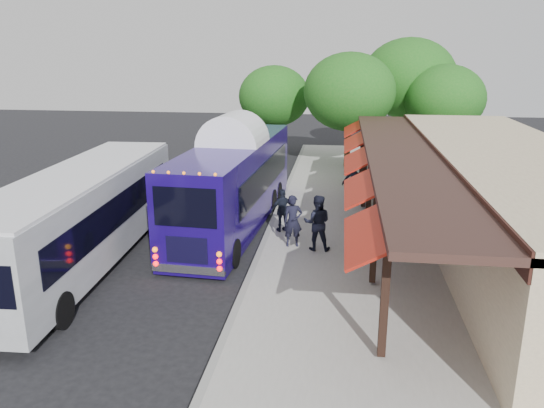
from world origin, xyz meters
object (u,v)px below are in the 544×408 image
at_px(ped_d, 355,180).
at_px(sign_board, 359,224).
at_px(coach_bus, 234,179).
at_px(ped_a, 293,221).
at_px(ped_c, 283,210).
at_px(city_bus, 81,215).
at_px(ped_b, 317,223).

xyz_separation_m(ped_d, sign_board, (0.05, -6.13, -0.15)).
bearing_deg(ped_d, coach_bus, 56.72).
bearing_deg(sign_board, ped_a, -159.29).
relative_size(ped_a, sign_board, 1.58).
distance_m(ped_c, ped_d, 5.72).
height_order(city_bus, ped_d, city_bus).
xyz_separation_m(ped_a, sign_board, (2.32, 0.39, -0.13)).
relative_size(coach_bus, sign_board, 9.79).
bearing_deg(ped_d, sign_board, 107.21).
xyz_separation_m(city_bus, sign_board, (9.00, 2.66, -0.80)).
bearing_deg(city_bus, ped_a, 16.38).
relative_size(ped_c, ped_d, 0.89).
distance_m(ped_d, sign_board, 6.13).
bearing_deg(ped_b, coach_bus, -38.97).
distance_m(coach_bus, city_bus, 6.26).
bearing_deg(ped_a, ped_c, 97.98).
height_order(coach_bus, ped_b, coach_bus).
relative_size(ped_c, sign_board, 1.43).
distance_m(city_bus, sign_board, 9.42).
bearing_deg(ped_d, ped_a, 87.56).
bearing_deg(ped_b, sign_board, -156.54).
distance_m(ped_a, sign_board, 2.35).
relative_size(coach_bus, ped_c, 6.83).
xyz_separation_m(ped_a, ped_b, (0.86, -0.27, 0.06)).
height_order(ped_a, ped_d, ped_d).
bearing_deg(ped_a, coach_bus, 125.34).
height_order(ped_c, sign_board, ped_c).
bearing_deg(city_bus, ped_b, 12.49).
xyz_separation_m(city_bus, ped_d, (8.95, 8.79, -0.65)).
distance_m(coach_bus, ped_d, 6.38).
bearing_deg(ped_b, ped_a, -17.80).
distance_m(ped_a, ped_c, 1.62).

